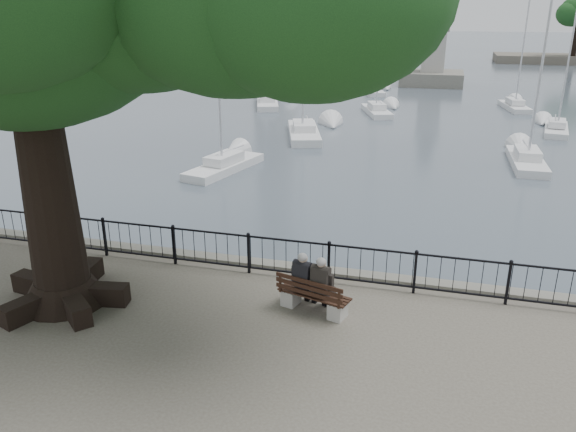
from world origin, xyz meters
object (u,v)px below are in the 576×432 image
(bench, at_px, (313,299))
(person_right, at_px, (323,287))
(person_left, at_px, (305,282))
(lion_monument, at_px, (433,62))

(bench, xyz_separation_m, person_right, (0.21, 0.03, 0.32))
(person_left, distance_m, lion_monument, 48.73)
(bench, height_order, person_left, person_left)
(bench, bearing_deg, person_right, 9.25)
(bench, relative_size, person_left, 1.25)
(bench, bearing_deg, lion_monument, 88.77)
(bench, relative_size, person_right, 1.25)
(person_left, relative_size, lion_monument, 0.15)
(person_right, bearing_deg, lion_monument, 89.02)
(bench, distance_m, lion_monument, 48.89)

